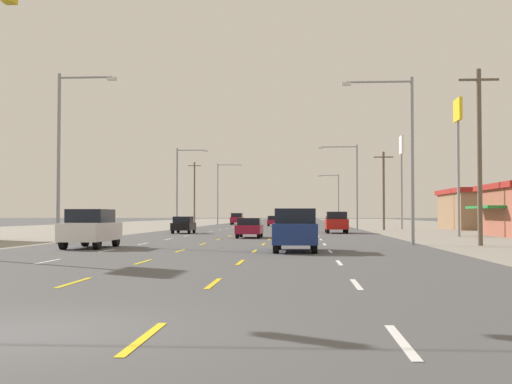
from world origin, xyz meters
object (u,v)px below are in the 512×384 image
(hatchback_center_turn_farther, at_px, (273,221))
(streetlight_left_row_2, at_px, (220,189))
(streetlight_left_row_1, at_px, (180,183))
(pole_sign_right_row_2, at_px, (401,158))
(streetlight_right_row_0, at_px, (405,147))
(hatchback_far_left_midfar, at_px, (183,225))
(suv_far_right_far, at_px, (336,222))
(sedan_center_turn_distant_b, at_px, (281,219))
(suv_inner_right_nearest, at_px, (295,229))
(suv_far_left_distant_a, at_px, (237,219))
(streetlight_left_row_0, at_px, (64,146))
(streetlight_right_row_2, at_px, (336,195))
(pole_sign_right_row_1, at_px, (458,132))
(sedan_center_turn_mid, at_px, (250,228))
(sedan_inner_right_farthest, at_px, (300,220))
(streetlight_right_row_1, at_px, (353,180))
(suv_far_left_near, at_px, (91,228))

(hatchback_center_turn_farther, relative_size, streetlight_left_row_2, 0.38)
(hatchback_center_turn_farther, height_order, streetlight_left_row_1, streetlight_left_row_1)
(hatchback_center_turn_farther, distance_m, pole_sign_right_row_2, 26.52)
(streetlight_left_row_1, bearing_deg, streetlight_right_row_0, -62.82)
(hatchback_far_left_midfar, xyz_separation_m, suv_far_right_far, (13.93, 1.91, 0.24))
(pole_sign_right_row_2, relative_size, streetlight_left_row_2, 1.06)
(sedan_center_turn_distant_b, bearing_deg, suv_inner_right_nearest, -87.99)
(suv_far_left_distant_a, relative_size, streetlight_left_row_0, 0.49)
(streetlight_right_row_2, bearing_deg, pole_sign_right_row_1, -83.96)
(suv_inner_right_nearest, height_order, hatchback_far_left_midfar, suv_inner_right_nearest)
(sedan_center_turn_mid, distance_m, suv_far_left_distant_a, 66.05)
(hatchback_center_turn_farther, bearing_deg, pole_sign_right_row_2, -50.96)
(sedan_inner_right_farthest, xyz_separation_m, streetlight_right_row_0, (6.02, -77.03, 4.73))
(suv_inner_right_nearest, bearing_deg, suv_far_left_distant_a, 97.17)
(suv_far_left_distant_a, distance_m, streetlight_left_row_0, 77.43)
(sedan_inner_right_farthest, relative_size, streetlight_left_row_2, 0.43)
(sedan_center_turn_mid, height_order, suv_far_left_distant_a, suv_far_left_distant_a)
(hatchback_far_left_midfar, relative_size, suv_far_left_distant_a, 0.80)
(sedan_inner_right_farthest, xyz_separation_m, streetlight_right_row_2, (6.06, -0.92, 4.18))
(pole_sign_right_row_1, xyz_separation_m, streetlight_right_row_0, (-6.45, -15.52, -2.70))
(pole_sign_right_row_1, bearing_deg, streetlight_right_row_0, -112.57)
(suv_far_left_distant_a, height_order, streetlight_left_row_0, streetlight_left_row_0)
(sedan_inner_right_farthest, relative_size, streetlight_right_row_1, 0.47)
(suv_far_right_far, distance_m, pole_sign_right_row_1, 14.83)
(streetlight_left_row_1, height_order, streetlight_right_row_2, streetlight_left_row_1)
(streetlight_right_row_2, bearing_deg, streetlight_left_row_1, -117.23)
(suv_far_right_far, relative_size, pole_sign_right_row_1, 0.45)
(pole_sign_right_row_2, relative_size, streetlight_right_row_1, 1.16)
(sedan_inner_right_farthest, height_order, sedan_center_turn_distant_b, same)
(hatchback_far_left_midfar, height_order, sedan_inner_right_farthest, hatchback_far_left_midfar)
(suv_far_left_near, distance_m, streetlight_right_row_1, 45.78)
(streetlight_left_row_0, bearing_deg, suv_far_right_far, 55.63)
(suv_far_left_distant_a, bearing_deg, streetlight_left_row_2, -157.79)
(streetlight_left_row_1, height_order, streetlight_left_row_2, streetlight_left_row_2)
(streetlight_left_row_0, bearing_deg, pole_sign_right_row_2, 59.27)
(hatchback_far_left_midfar, bearing_deg, streetlight_left_row_1, 101.31)
(suv_far_right_far, bearing_deg, hatchback_center_turn_farther, 100.95)
(pole_sign_right_row_2, relative_size, streetlight_right_row_0, 1.17)
(suv_far_right_far, bearing_deg, hatchback_far_left_midfar, -172.20)
(streetlight_left_row_0, relative_size, streetlight_right_row_1, 1.04)
(suv_far_left_distant_a, xyz_separation_m, streetlight_right_row_0, (16.70, -77.24, 4.46))
(streetlight_right_row_1, bearing_deg, pole_sign_right_row_2, 39.69)
(suv_far_right_far, distance_m, streetlight_left_row_2, 54.20)
(streetlight_right_row_0, bearing_deg, streetlight_left_row_2, 104.36)
(pole_sign_right_row_1, relative_size, streetlight_left_row_1, 1.16)
(hatchback_center_turn_farther, bearing_deg, suv_far_left_distant_a, 115.18)
(sedan_center_turn_mid, height_order, suv_far_right_far, suv_far_right_far)
(suv_far_right_far, xyz_separation_m, hatchback_center_turn_farther, (-7.35, 38.00, -0.24))
(sedan_center_turn_mid, relative_size, hatchback_far_left_midfar, 1.15)
(hatchback_far_left_midfar, relative_size, streetlight_left_row_0, 0.39)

